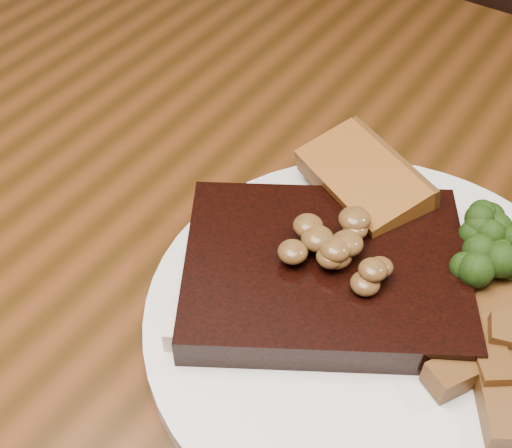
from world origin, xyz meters
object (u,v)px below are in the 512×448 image
Objects in this scene: dining_table at (244,328)px; potato_wedges at (503,345)px; chair_far at (441,67)px; garlic_bread at (359,199)px; plate at (377,323)px; steak at (325,273)px.

potato_wedges reaches higher than dining_table.
garlic_bread is (0.14, -0.58, 0.25)m from chair_far.
chair_far is 9.57× the size of garlic_bread.
chair_far is at bearing 106.62° from plate.
steak is at bearing -173.98° from potato_wedges.
dining_table is at bearing -98.16° from garlic_bread.
potato_wedges is at bearing -25.39° from steak.
steak is at bearing 120.51° from chair_far.
garlic_bread is 0.96× the size of potato_wedges.
steak is (0.15, -0.66, 0.26)m from chair_far.
chair_far is at bearing 128.90° from garlic_bread.
garlic_bread reaches higher than dining_table.
chair_far reaches higher than garlic_bread.
chair_far is 0.65m from garlic_bread.
plate is 3.17× the size of garlic_bread.
chair_far is at bearing 113.11° from potato_wedges.
plate is at bearing -35.59° from steak.
garlic_bread is at bearing 154.09° from potato_wedges.
dining_table is 16.21× the size of garlic_bread.
plate is 1.65× the size of steak.
garlic_bread reaches higher than plate.
potato_wedges is at bearing 3.73° from dining_table.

